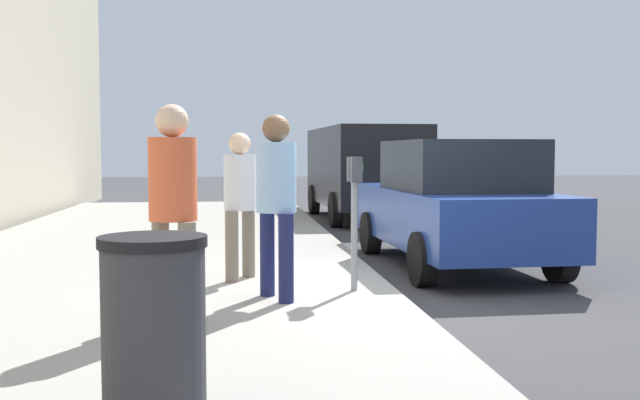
{
  "coord_description": "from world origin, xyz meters",
  "views": [
    {
      "loc": [
        -7.56,
        1.73,
        1.61
      ],
      "look_at": [
        0.74,
        0.73,
        1.06
      ],
      "focal_mm": 40.85,
      "sensor_mm": 36.0,
      "label": 1
    }
  ],
  "objects_px": {
    "pedestrian_bystander": "(173,193)",
    "pedestrian_at_meter": "(276,190)",
    "parking_officer": "(240,195)",
    "parked_van_far": "(363,167)",
    "parking_meter": "(354,195)",
    "parked_sedan_near": "(455,203)",
    "trash_bin": "(154,327)"
  },
  "relations": [
    {
      "from": "parked_van_far",
      "to": "trash_bin",
      "type": "distance_m",
      "value": 13.55
    },
    {
      "from": "parking_officer",
      "to": "pedestrian_at_meter",
      "type": "bearing_deg",
      "value": -41.82
    },
    {
      "from": "parking_meter",
      "to": "parked_van_far",
      "type": "xyz_separation_m",
      "value": [
        9.55,
        -1.81,
        0.09
      ]
    },
    {
      "from": "pedestrian_at_meter",
      "to": "parked_van_far",
      "type": "xyz_separation_m",
      "value": [
        9.91,
        -2.66,
        0.02
      ]
    },
    {
      "from": "parking_meter",
      "to": "parked_van_far",
      "type": "relative_size",
      "value": 0.27
    },
    {
      "from": "pedestrian_at_meter",
      "to": "parking_officer",
      "type": "height_order",
      "value": "pedestrian_at_meter"
    },
    {
      "from": "parked_van_far",
      "to": "trash_bin",
      "type": "bearing_deg",
      "value": 164.96
    },
    {
      "from": "parked_sedan_near",
      "to": "parked_van_far",
      "type": "xyz_separation_m",
      "value": [
        7.23,
        0.0,
        0.36
      ]
    },
    {
      "from": "parking_meter",
      "to": "pedestrian_bystander",
      "type": "bearing_deg",
      "value": 126.22
    },
    {
      "from": "parking_meter",
      "to": "pedestrian_at_meter",
      "type": "bearing_deg",
      "value": 113.16
    },
    {
      "from": "pedestrian_bystander",
      "to": "parking_officer",
      "type": "xyz_separation_m",
      "value": [
        2.11,
        -0.58,
        -0.14
      ]
    },
    {
      "from": "parking_meter",
      "to": "parked_van_far",
      "type": "bearing_deg",
      "value": -10.76
    },
    {
      "from": "pedestrian_at_meter",
      "to": "pedestrian_bystander",
      "type": "bearing_deg",
      "value": -159.05
    },
    {
      "from": "parked_sedan_near",
      "to": "trash_bin",
      "type": "height_order",
      "value": "parked_sedan_near"
    },
    {
      "from": "pedestrian_at_meter",
      "to": "parked_sedan_near",
      "type": "bearing_deg",
      "value": 20.85
    },
    {
      "from": "parking_meter",
      "to": "parking_officer",
      "type": "bearing_deg",
      "value": 55.6
    },
    {
      "from": "pedestrian_bystander",
      "to": "trash_bin",
      "type": "distance_m",
      "value": 2.31
    },
    {
      "from": "pedestrian_at_meter",
      "to": "pedestrian_bystander",
      "type": "xyz_separation_m",
      "value": [
        -0.94,
        0.93,
        0.02
      ]
    },
    {
      "from": "pedestrian_at_meter",
      "to": "trash_bin",
      "type": "distance_m",
      "value": 3.33
    },
    {
      "from": "pedestrian_at_meter",
      "to": "parking_officer",
      "type": "relative_size",
      "value": 1.09
    },
    {
      "from": "pedestrian_bystander",
      "to": "trash_bin",
      "type": "bearing_deg",
      "value": -125.81
    },
    {
      "from": "pedestrian_at_meter",
      "to": "parking_officer",
      "type": "bearing_deg",
      "value": 82.05
    },
    {
      "from": "pedestrian_at_meter",
      "to": "parked_van_far",
      "type": "bearing_deg",
      "value": 50.67
    },
    {
      "from": "parking_officer",
      "to": "trash_bin",
      "type": "relative_size",
      "value": 1.67
    },
    {
      "from": "parking_meter",
      "to": "parking_officer",
      "type": "height_order",
      "value": "parking_officer"
    },
    {
      "from": "parking_meter",
      "to": "parked_sedan_near",
      "type": "bearing_deg",
      "value": -38.11
    },
    {
      "from": "parked_sedan_near",
      "to": "trash_bin",
      "type": "relative_size",
      "value": 4.41
    },
    {
      "from": "pedestrian_at_meter",
      "to": "parked_sedan_near",
      "type": "height_order",
      "value": "pedestrian_at_meter"
    },
    {
      "from": "pedestrian_bystander",
      "to": "parked_van_far",
      "type": "height_order",
      "value": "parked_van_far"
    },
    {
      "from": "pedestrian_bystander",
      "to": "parked_van_far",
      "type": "distance_m",
      "value": 11.42
    },
    {
      "from": "pedestrian_at_meter",
      "to": "trash_bin",
      "type": "xyz_separation_m",
      "value": [
        -3.17,
        0.86,
        -0.58
      ]
    },
    {
      "from": "pedestrian_bystander",
      "to": "pedestrian_at_meter",
      "type": "bearing_deg",
      "value": 7.67
    }
  ]
}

